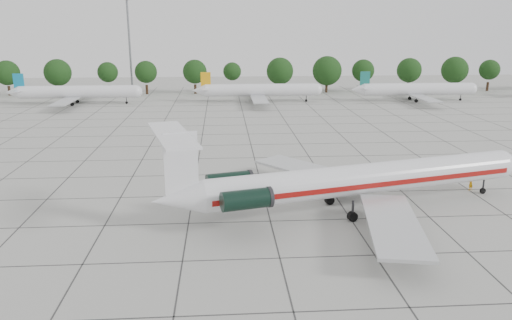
# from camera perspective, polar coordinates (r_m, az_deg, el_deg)

# --- Properties ---
(ground) EXTENTS (260.00, 260.00, 0.00)m
(ground) POSITION_cam_1_polar(r_m,az_deg,el_deg) (56.73, 0.87, -3.94)
(ground) COLOR #A9A9A2
(ground) RESTS_ON ground
(apron_joints) EXTENTS (170.00, 170.00, 0.02)m
(apron_joints) POSITION_cam_1_polar(r_m,az_deg,el_deg) (71.02, -0.15, 0.06)
(apron_joints) COLOR #383838
(apron_joints) RESTS_ON ground
(main_airliner) EXTENTS (40.12, 30.95, 9.54)m
(main_airliner) POSITION_cam_1_polar(r_m,az_deg,el_deg) (51.40, 10.36, -2.31)
(main_airliner) COLOR silver
(main_airliner) RESTS_ON ground
(ground_crew) EXTENTS (0.74, 0.66, 1.70)m
(ground_crew) POSITION_cam_1_polar(r_m,az_deg,el_deg) (62.99, 23.34, -2.44)
(ground_crew) COLOR orange
(ground_crew) RESTS_ON ground
(bg_airliner_b) EXTENTS (28.24, 27.20, 7.40)m
(bg_airliner_b) POSITION_cam_1_polar(r_m,az_deg,el_deg) (126.95, -19.75, 7.30)
(bg_airliner_b) COLOR silver
(bg_airliner_b) RESTS_ON ground
(bg_airliner_c) EXTENTS (28.24, 27.20, 7.40)m
(bg_airliner_c) POSITION_cam_1_polar(r_m,az_deg,el_deg) (123.05, 0.50, 7.97)
(bg_airliner_c) COLOR silver
(bg_airliner_c) RESTS_ON ground
(bg_airliner_d) EXTENTS (28.24, 27.20, 7.40)m
(bg_airliner_d) POSITION_cam_1_polar(r_m,az_deg,el_deg) (130.87, 17.91, 7.68)
(bg_airliner_d) COLOR silver
(bg_airliner_d) RESTS_ON ground
(tree_line) EXTENTS (249.86, 8.44, 10.22)m
(tree_line) POSITION_cam_1_polar(r_m,az_deg,el_deg) (139.12, -7.00, 9.99)
(tree_line) COLOR #332114
(tree_line) RESTS_ON ground
(floodlight_mast) EXTENTS (1.60, 1.60, 25.45)m
(floodlight_mast) POSITION_cam_1_polar(r_m,az_deg,el_deg) (147.62, -14.29, 13.17)
(floodlight_mast) COLOR slate
(floodlight_mast) RESTS_ON ground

